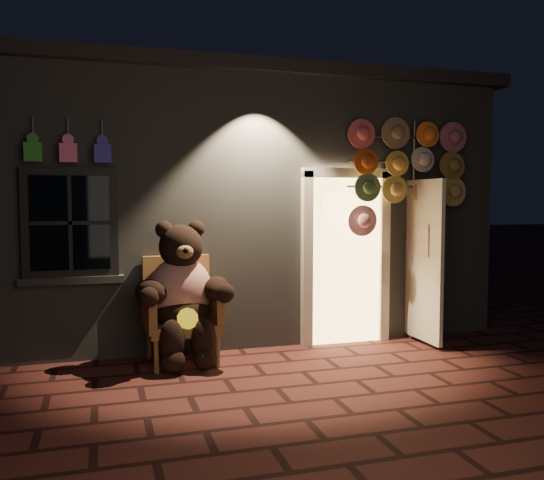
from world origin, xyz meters
name	(u,v)px	position (x,y,z in m)	size (l,w,h in m)	color
ground	(277,388)	(0.00, 0.00, 0.00)	(60.00, 60.00, 0.00)	#51221F
shop_building	(204,204)	(0.00, 3.99, 1.74)	(7.30, 5.95, 3.51)	slate
wicker_armchair	(180,309)	(-0.75, 1.22, 0.58)	(0.84, 0.76, 1.16)	olive
teddy_bear	(182,293)	(-0.75, 1.07, 0.79)	(1.13, 0.89, 1.55)	#AD2212
hat_rack	(406,168)	(2.07, 1.28, 2.20)	(1.60, 0.22, 2.81)	#59595E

